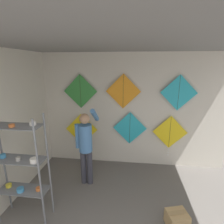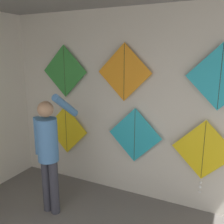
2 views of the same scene
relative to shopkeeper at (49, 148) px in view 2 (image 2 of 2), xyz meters
The scene contains 8 objects.
back_panel 1.32m from the shopkeeper, 50.56° to the left, with size 4.90×0.06×2.80m, color beige.
shopkeeper is the anchor object (origin of this frame).
kite_0 0.93m from the shopkeeper, 111.86° to the left, with size 0.83×0.01×0.83m.
kite_1 1.24m from the shopkeeper, 44.14° to the left, with size 0.83×0.01×0.83m.
kite_2 2.06m from the shopkeeper, 24.91° to the left, with size 0.83×0.04×1.04m.
kite_3 1.32m from the shopkeeper, 110.78° to the left, with size 0.83×0.01×0.83m.
kite_4 1.47m from the shopkeeper, 50.57° to the left, with size 0.83×0.01×0.83m.
kite_5 2.36m from the shopkeeper, 23.63° to the left, with size 0.83×0.01×0.83m.
Camera 2 is at (1.34, 0.13, 2.19)m, focal length 40.00 mm.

